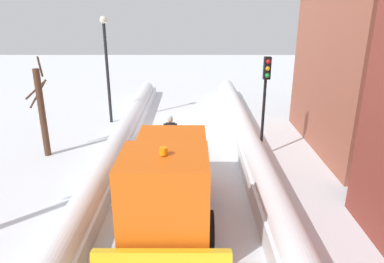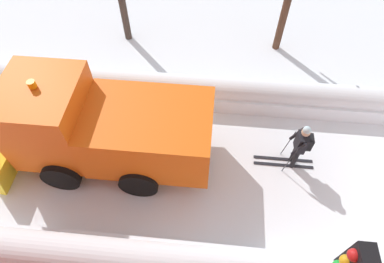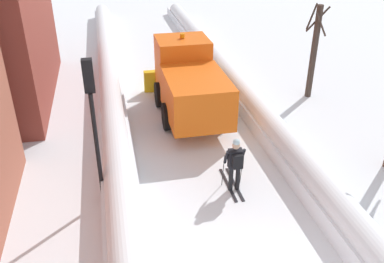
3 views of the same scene
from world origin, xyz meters
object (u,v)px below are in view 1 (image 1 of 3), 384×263
Objects in this scene: plow_truck at (168,181)px; street_lamp at (106,58)px; skier at (171,133)px; bare_tree_near at (42,112)px; traffic_light_pole at (265,89)px.

plow_truck is 11.08m from street_lamp.
skier is at bearing 128.72° from street_lamp.
skier is 0.41× the size of bare_tree_near.
traffic_light_pole is 1.00× the size of bare_tree_near.
traffic_light_pole is 0.76× the size of street_lamp.
traffic_light_pole is 9.56m from bare_tree_near.
traffic_light_pole reaches higher than plow_truck.
bare_tree_near is (9.50, -0.24, -1.06)m from traffic_light_pole.
street_lamp is at bearing -33.00° from traffic_light_pole.
bare_tree_near is at bearing -42.98° from plow_truck.
plow_truck is 1.36× the size of bare_tree_near.
plow_truck is at bearing 111.31° from street_lamp.
street_lamp is (3.95, -10.13, 2.15)m from plow_truck.
bare_tree_near is (1.82, 4.75, -1.61)m from street_lamp.
traffic_light_pole reaches higher than skier.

